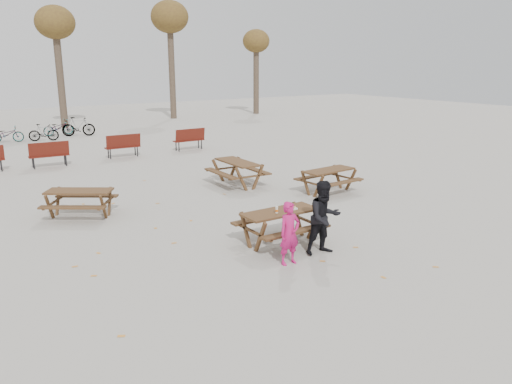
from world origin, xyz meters
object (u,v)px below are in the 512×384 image
picnic_table_east (328,181)px  picnic_table_north (80,204)px  child (290,233)px  soda_bottle (277,210)px  adult (324,218)px  picnic_table_far (237,173)px  food_tray (293,209)px  main_picnic_table (280,219)px

picnic_table_east → picnic_table_north: picnic_table_east is taller
child → soda_bottle: bearing=68.8°
picnic_table_north → adult: bearing=-22.7°
picnic_table_north → picnic_table_far: (5.40, 0.69, 0.04)m
child → picnic_table_far: 6.94m
child → picnic_table_north: 6.32m
food_tray → adult: adult is taller
picnic_table_far → child: bearing=158.7°
child → picnic_table_north: size_ratio=0.78×
child → food_tray: bearing=49.4°
food_tray → soda_bottle: 0.48m
soda_bottle → adult: adult is taller
soda_bottle → adult: (0.58, -0.94, -0.03)m
adult → picnic_table_north: adult is taller
food_tray → adult: 0.96m
main_picnic_table → picnic_table_east: (4.01, 2.85, -0.21)m
child → picnic_table_far: bearing=67.7°
food_tray → picnic_table_north: food_tray is taller
main_picnic_table → picnic_table_north: (-3.28, 4.61, -0.22)m
food_tray → soda_bottle: size_ratio=1.06×
main_picnic_table → picnic_table_far: 5.72m
main_picnic_table → child: (-0.57, -1.09, 0.08)m
soda_bottle → adult: size_ratio=0.10×
child → adult: size_ratio=0.82×
picnic_table_east → picnic_table_far: (-1.90, 2.46, 0.03)m
main_picnic_table → child: 1.23m
main_picnic_table → soda_bottle: size_ratio=10.59×
food_tray → picnic_table_east: food_tray is taller
adult → picnic_table_far: bearing=82.2°
picnic_table_east → main_picnic_table: bearing=-148.9°
picnic_table_far → main_picnic_table: bearing=159.7°
main_picnic_table → picnic_table_far: bearing=68.3°
soda_bottle → adult: 1.11m
picnic_table_far → adult: bearing=166.4°
food_tray → child: 1.34m
soda_bottle → picnic_table_far: size_ratio=0.09×
food_tray → child: (-0.87, -1.00, -0.13)m
food_tray → soda_bottle: (-0.48, -0.01, 0.05)m
main_picnic_table → picnic_table_far: picnic_table_far is taller
main_picnic_table → picnic_table_north: 5.67m
picnic_table_far → food_tray: bearing=162.9°
adult → picnic_table_east: (3.60, 3.89, -0.44)m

